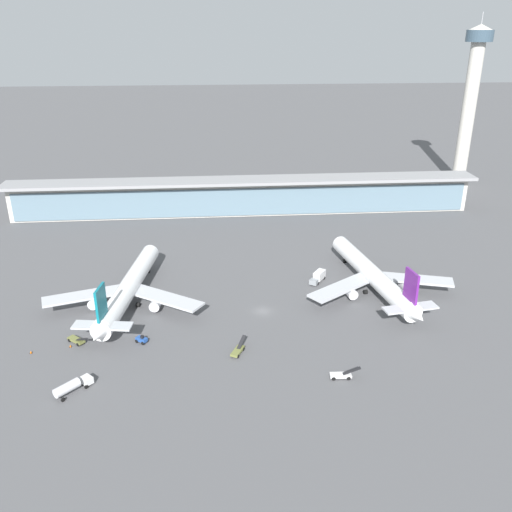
% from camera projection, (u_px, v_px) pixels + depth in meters
% --- Properties ---
extents(ground_plane, '(1200.00, 1200.00, 0.00)m').
position_uv_depth(ground_plane, '(263.00, 311.00, 149.19)').
color(ground_plane, '#515154').
extents(airliner_left_stand, '(44.56, 58.47, 15.59)m').
position_uv_depth(airliner_left_stand, '(128.00, 288.00, 151.10)').
color(airliner_left_stand, white).
rests_on(airliner_left_stand, ground).
extents(airliner_centre_stand, '(44.48, 58.42, 15.59)m').
position_uv_depth(airliner_centre_stand, '(373.00, 276.00, 158.74)').
color(airliner_centre_stand, white).
rests_on(airliner_centre_stand, ground).
extents(service_truck_near_nose_grey, '(6.06, 7.30, 3.10)m').
position_uv_depth(service_truck_near_nose_grey, '(318.00, 276.00, 165.72)').
color(service_truck_near_nose_grey, gray).
rests_on(service_truck_near_nose_grey, ground).
extents(service_truck_under_wing_olive, '(4.20, 6.71, 2.70)m').
position_uv_depth(service_truck_under_wing_olive, '(238.00, 350.00, 129.86)').
color(service_truck_under_wing_olive, olive).
rests_on(service_truck_under_wing_olive, ground).
extents(service_truck_mid_apron_olive, '(6.07, 5.42, 2.70)m').
position_uv_depth(service_truck_mid_apron_olive, '(77.00, 340.00, 134.08)').
color(service_truck_mid_apron_olive, olive).
rests_on(service_truck_mid_apron_olive, ground).
extents(service_truck_by_tail_white, '(6.86, 2.13, 2.70)m').
position_uv_depth(service_truck_by_tail_white, '(342.00, 375.00, 120.78)').
color(service_truck_by_tail_white, silver).
rests_on(service_truck_by_tail_white, ground).
extents(service_truck_on_taxiway_blue, '(3.32, 3.03, 2.05)m').
position_uv_depth(service_truck_on_taxiway_blue, '(142.00, 339.00, 134.20)').
color(service_truck_on_taxiway_blue, '#234C9E').
rests_on(service_truck_on_taxiway_blue, ground).
extents(service_truck_at_far_stand_white, '(7.63, 7.71, 2.95)m').
position_uv_depth(service_truck_at_far_stand_white, '(71.00, 386.00, 115.59)').
color(service_truck_at_far_stand_white, silver).
rests_on(service_truck_at_far_stand_white, ground).
extents(terminal_building, '(190.12, 12.80, 15.20)m').
position_uv_depth(terminal_building, '(244.00, 196.00, 222.40)').
color(terminal_building, beige).
rests_on(terminal_building, ground).
extents(control_tower, '(12.00, 12.00, 77.66)m').
position_uv_depth(control_tower, '(471.00, 95.00, 252.77)').
color(control_tower, beige).
rests_on(control_tower, ground).
extents(safety_cone_alpha, '(0.62, 0.62, 0.70)m').
position_uv_depth(safety_cone_alpha, '(70.00, 346.00, 132.54)').
color(safety_cone_alpha, orange).
rests_on(safety_cone_alpha, ground).
extents(safety_cone_bravo, '(0.62, 0.62, 0.70)m').
position_uv_depth(safety_cone_bravo, '(31.00, 352.00, 130.03)').
color(safety_cone_bravo, orange).
rests_on(safety_cone_bravo, ground).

